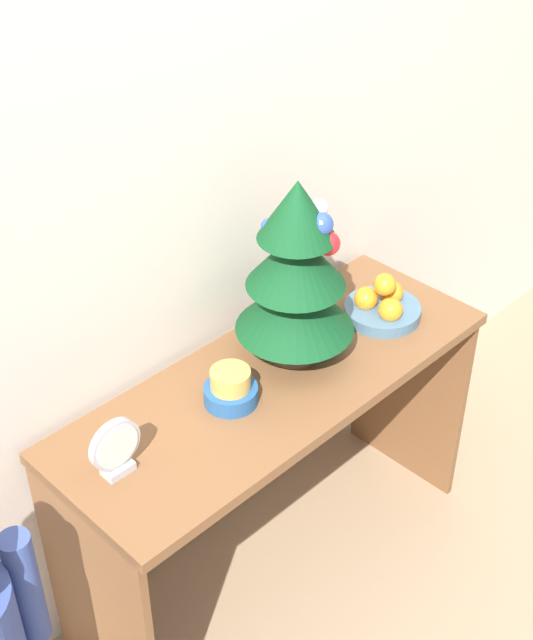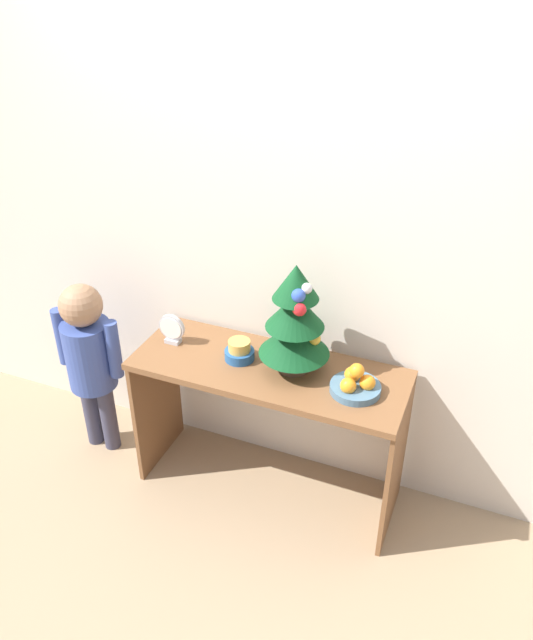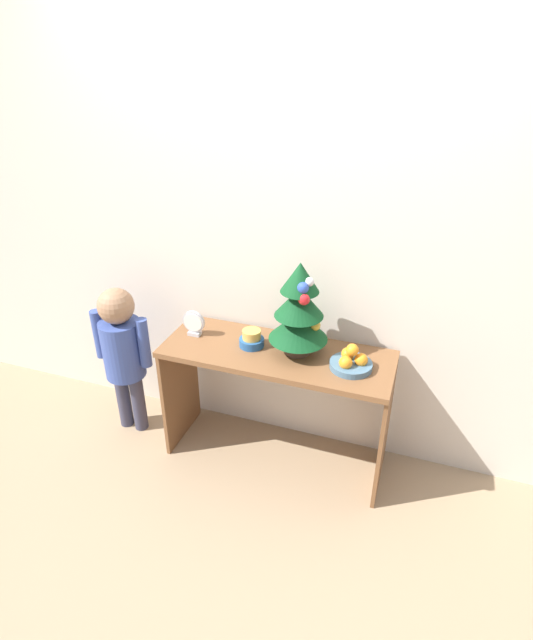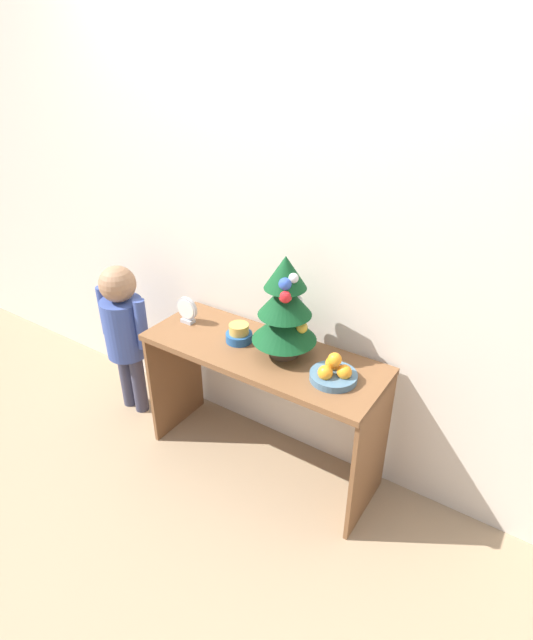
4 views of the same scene
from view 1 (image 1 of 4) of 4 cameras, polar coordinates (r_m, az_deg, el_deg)
The scene contains 7 objects.
ground_plane at distance 2.60m, azimuth 4.13°, elevation -17.82°, with size 12.00×12.00×0.00m, color #997F60.
back_wall at distance 2.07m, azimuth -4.60°, elevation 11.61°, with size 7.00×0.05×2.50m, color beige.
console_table at distance 2.30m, azimuth 0.60°, elevation -6.65°, with size 1.19×0.44×0.70m.
mini_tree at distance 2.13m, azimuth 1.92°, elevation 3.00°, with size 0.30×0.30×0.49m.
fruit_bowl at distance 2.40m, azimuth 7.44°, elevation 0.95°, with size 0.21×0.21×0.13m.
singing_bowl at distance 2.10m, azimuth -2.31°, elevation -4.41°, with size 0.13×0.13×0.09m.
desk_clock at distance 1.93m, azimuth -9.63°, elevation -8.11°, with size 0.12×0.04×0.14m.
Camera 1 is at (-1.21, -0.96, 2.09)m, focal length 50.00 mm.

